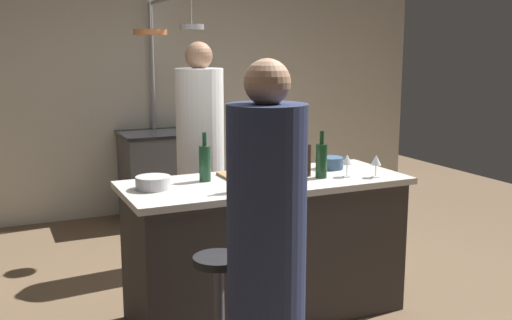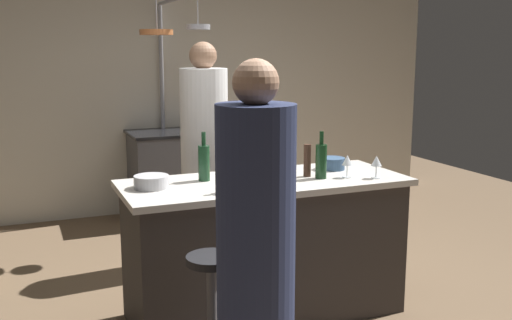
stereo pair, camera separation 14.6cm
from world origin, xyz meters
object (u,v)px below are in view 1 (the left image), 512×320
object	(u,v)px
guest_left	(267,261)
mixing_bowl_blue	(330,163)
bar_stool_left	(219,313)
cutting_board	(245,174)
wine_bottle_amber	(286,153)
wine_glass_near_left_guest	(292,169)
wine_bottle_green	(205,162)
wine_glass_near_right_guest	(376,161)
chef	(201,164)
pepper_mill	(307,160)
wine_glass_by_chef	(347,161)
wine_bottle_rose	(250,168)
stove_range	(162,175)
wine_bottle_red	(321,160)
mixing_bowl_steel	(153,183)

from	to	relation	value
guest_left	mixing_bowl_blue	world-z (taller)	guest_left
bar_stool_left	guest_left	distance (m)	0.57
bar_stool_left	cutting_board	bearing A→B (deg)	58.06
wine_bottle_amber	wine_glass_near_left_guest	size ratio (longest dim) A/B	2.24
wine_bottle_green	wine_glass_near_right_guest	world-z (taller)	wine_bottle_green
chef	wine_glass_near_left_guest	size ratio (longest dim) A/B	12.08
chef	pepper_mill	bearing A→B (deg)	-72.15
bar_stool_left	mixing_bowl_blue	distance (m)	1.45
chef	wine_glass_near_right_guest	distance (m)	1.50
guest_left	wine_glass_near_right_guest	bearing A→B (deg)	34.47
pepper_mill	wine_bottle_amber	world-z (taller)	wine_bottle_amber
guest_left	wine_glass_by_chef	distance (m)	1.34
wine_bottle_green	mixing_bowl_blue	size ratio (longest dim) A/B	1.76
wine_bottle_rose	bar_stool_left	bearing A→B (deg)	-131.63
wine_glass_near_left_guest	wine_glass_by_chef	xyz separation A→B (m)	(0.45, 0.09, 0.00)
wine_bottle_rose	stove_range	bearing A→B (deg)	85.51
wine_bottle_red	mixing_bowl_steel	world-z (taller)	wine_bottle_red
stove_range	wine_bottle_green	bearing A→B (deg)	-98.83
wine_bottle_red	wine_glass_by_chef	distance (m)	0.17
cutting_board	wine_bottle_green	xyz separation A→B (m)	(-0.29, -0.04, 0.11)
chef	pepper_mill	xyz separation A→B (m)	(0.35, -1.09, 0.19)
wine_bottle_amber	wine_bottle_rose	bearing A→B (deg)	-138.05
guest_left	mixing_bowl_steel	xyz separation A→B (m)	(-0.23, 1.06, 0.16)
stove_range	mixing_bowl_steel	distance (m)	2.56
chef	wine_bottle_rose	distance (m)	1.32
bar_stool_left	wine_glass_near_left_guest	bearing A→B (deg)	32.19
chef	wine_glass_by_chef	distance (m)	1.35
chef	wine_glass_near_left_guest	distance (m)	1.32
wine_glass_near_right_guest	mixing_bowl_blue	size ratio (longest dim) A/B	0.84
stove_range	mixing_bowl_blue	bearing A→B (deg)	-76.67
bar_stool_left	wine_bottle_red	world-z (taller)	wine_bottle_red
wine_bottle_rose	wine_glass_near_left_guest	xyz separation A→B (m)	(0.27, -0.00, -0.03)
wine_bottle_green	wine_glass_by_chef	xyz separation A→B (m)	(0.87, -0.26, -0.01)
bar_stool_left	pepper_mill	distance (m)	1.22
bar_stool_left	mixing_bowl_blue	world-z (taller)	mixing_bowl_blue
cutting_board	wine_glass_by_chef	xyz separation A→B (m)	(0.58, -0.30, 0.10)
chef	wine_bottle_green	bearing A→B (deg)	-107.58
mixing_bowl_steel	mixing_bowl_blue	distance (m)	1.26
guest_left	wine_glass_near_left_guest	world-z (taller)	guest_left
wine_glass_by_chef	mixing_bowl_blue	bearing A→B (deg)	81.41
pepper_mill	wine_glass_near_left_guest	size ratio (longest dim) A/B	1.44
wine_glass_by_chef	mixing_bowl_steel	distance (m)	1.24
stove_range	bar_stool_left	distance (m)	3.12
wine_bottle_amber	wine_glass_by_chef	distance (m)	0.42
pepper_mill	wine_bottle_green	world-z (taller)	wine_bottle_green
pepper_mill	wine_glass_near_left_guest	world-z (taller)	pepper_mill
guest_left	wine_bottle_green	bearing A→B (deg)	84.05
wine_bottle_amber	wine_bottle_red	size ratio (longest dim) A/B	1.08
wine_glass_near_right_guest	chef	bearing A→B (deg)	119.27
wine_bottle_red	wine_bottle_green	distance (m)	0.74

